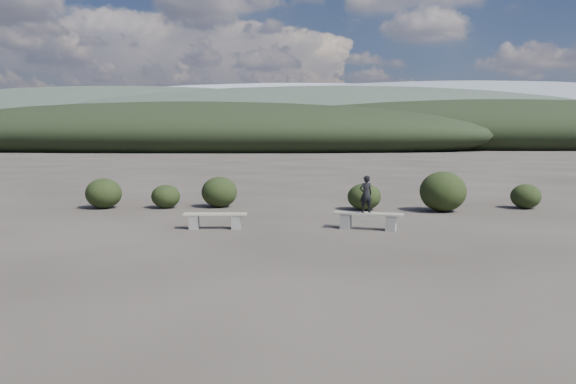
{
  "coord_description": "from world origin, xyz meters",
  "views": [
    {
      "loc": [
        0.73,
        -10.45,
        2.48
      ],
      "look_at": [
        -0.22,
        3.5,
        1.1
      ],
      "focal_mm": 35.0,
      "sensor_mm": 36.0,
      "label": 1
    }
  ],
  "objects": [
    {
      "name": "bench_right",
      "position": [
        1.86,
        4.53,
        0.28
      ],
      "size": [
        1.86,
        0.82,
        0.46
      ],
      "rotation": [
        0.0,
        0.0,
        -0.25
      ],
      "color": "slate",
      "rests_on": "ground"
    },
    {
      "name": "ground",
      "position": [
        0.0,
        0.0,
        0.0
      ],
      "size": [
        1200.0,
        1200.0,
        0.0
      ],
      "primitive_type": "plane",
      "color": "#312C26",
      "rests_on": "ground"
    },
    {
      "name": "seated_person",
      "position": [
        1.8,
        4.55,
        0.95
      ],
      "size": [
        0.42,
        0.34,
        1.0
      ],
      "primitive_type": "imported",
      "rotation": [
        0.0,
        0.0,
        3.47
      ],
      "color": "black",
      "rests_on": "bench_right"
    },
    {
      "name": "shrub_e",
      "position": [
        7.64,
        9.37,
        0.43
      ],
      "size": [
        1.02,
        1.02,
        0.85
      ],
      "primitive_type": "ellipsoid",
      "color": "black",
      "rests_on": "ground"
    },
    {
      "name": "shrub_f",
      "position": [
        -6.98,
        8.44,
        0.52
      ],
      "size": [
        1.24,
        1.24,
        1.05
      ],
      "primitive_type": "ellipsoid",
      "color": "black",
      "rests_on": "ground"
    },
    {
      "name": "shrub_d",
      "position": [
        4.61,
        8.38,
        0.67
      ],
      "size": [
        1.53,
        1.53,
        1.34
      ],
      "primitive_type": "ellipsoid",
      "color": "black",
      "rests_on": "ground"
    },
    {
      "name": "shrub_c",
      "position": [
        2.03,
        8.6,
        0.45
      ],
      "size": [
        1.13,
        1.13,
        0.9
      ],
      "primitive_type": "ellipsoid",
      "color": "black",
      "rests_on": "ground"
    },
    {
      "name": "mountain_ridges",
      "position": [
        -7.48,
        339.06,
        10.84
      ],
      "size": [
        500.0,
        400.0,
        56.0
      ],
      "color": "black",
      "rests_on": "ground"
    },
    {
      "name": "bench_left",
      "position": [
        -2.25,
        4.35,
        0.26
      ],
      "size": [
        1.73,
        0.47,
        0.43
      ],
      "rotation": [
        0.0,
        0.0,
        0.07
      ],
      "color": "slate",
      "rests_on": "ground"
    },
    {
      "name": "shrub_b",
      "position": [
        -3.02,
        9.02,
        0.54
      ],
      "size": [
        1.26,
        1.26,
        1.08
      ],
      "primitive_type": "ellipsoid",
      "color": "black",
      "rests_on": "ground"
    },
    {
      "name": "shrub_a",
      "position": [
        -4.84,
        8.64,
        0.41
      ],
      "size": [
        1.0,
        1.0,
        0.82
      ],
      "primitive_type": "ellipsoid",
      "color": "black",
      "rests_on": "ground"
    }
  ]
}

